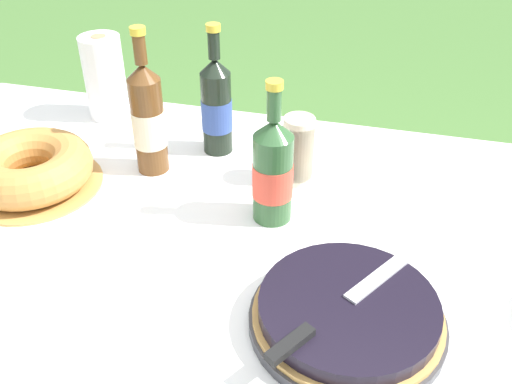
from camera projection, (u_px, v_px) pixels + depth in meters
The scene contains 10 objects.
garden_table at pixel (231, 279), 1.16m from camera, with size 1.87×1.20×0.77m.
tablecloth at pixel (231, 260), 1.13m from camera, with size 1.88×1.21×0.10m.
berry_tart at pixel (348, 314), 0.95m from camera, with size 0.33×0.33×0.06m.
serving_knife at pixel (338, 308), 0.92m from camera, with size 0.22×0.33×0.01m.
bundt_cake at pixel (30, 168), 1.29m from camera, with size 0.31×0.31×0.10m.
cup_stack at pixel (298, 150), 1.29m from camera, with size 0.07×0.07×0.16m.
cider_bottle_green at pixel (273, 171), 1.16m from camera, with size 0.08×0.08×0.31m.
cider_bottle_amber at pixel (148, 119), 1.31m from camera, with size 0.08×0.08×0.35m.
juice_bottle_red at pixel (217, 106), 1.39m from camera, with size 0.08×0.08×0.32m.
paper_towel_roll at pixel (105, 77), 1.55m from camera, with size 0.11×0.11×0.23m.
Camera 1 is at (0.26, -0.81, 1.52)m, focal length 40.00 mm.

